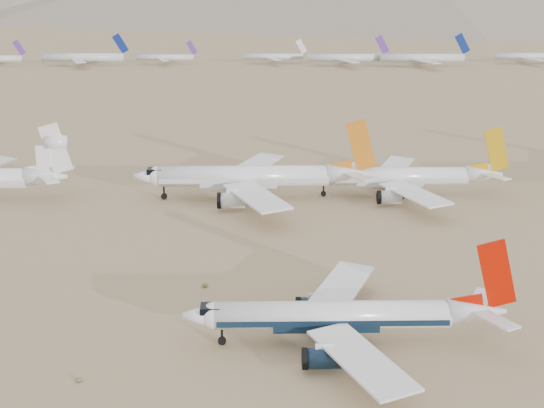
{
  "coord_description": "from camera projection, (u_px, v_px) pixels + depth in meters",
  "views": [
    {
      "loc": [
        -21.77,
        -98.56,
        48.45
      ],
      "look_at": [
        -19.11,
        37.09,
        7.0
      ],
      "focal_mm": 50.0,
      "sensor_mm": 36.0,
      "label": 1
    }
  ],
  "objects": [
    {
      "name": "main_airliner",
      "position": [
        346.0,
        316.0,
        102.2
      ],
      "size": [
        42.62,
        41.63,
        15.04
      ],
      "color": "white",
      "rests_on": "ground"
    },
    {
      "name": "distant_storage_row",
      "position": [
        444.0,
        57.0,
        413.48
      ],
      "size": [
        664.69,
        58.19,
        15.54
      ],
      "color": "silver",
      "rests_on": "ground"
    },
    {
      "name": "ground",
      "position": [
        410.0,
        325.0,
        108.81
      ],
      "size": [
        7000.0,
        7000.0,
        0.0
      ],
      "primitive_type": "plane",
      "color": "#8F7953",
      "rests_on": "ground"
    },
    {
      "name": "row2_gold_tail",
      "position": [
        402.0,
        177.0,
        170.61
      ],
      "size": [
        44.81,
        43.83,
        15.96
      ],
      "color": "white",
      "rests_on": "ground"
    },
    {
      "name": "row2_orange_tail",
      "position": [
        253.0,
        177.0,
        168.2
      ],
      "size": [
        50.79,
        49.68,
        18.12
      ],
      "color": "white",
      "rests_on": "ground"
    }
  ]
}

